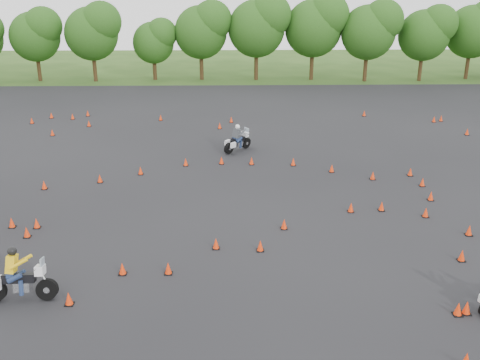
{
  "coord_description": "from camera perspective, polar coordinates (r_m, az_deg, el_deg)",
  "views": [
    {
      "loc": [
        -0.61,
        -20.61,
        10.23
      ],
      "look_at": [
        0.0,
        4.0,
        1.2
      ],
      "focal_mm": 40.0,
      "sensor_mm": 36.0,
      "label": 1
    }
  ],
  "objects": [
    {
      "name": "treeline",
      "position": [
        56.11,
        3.61,
        14.27
      ],
      "size": [
        86.57,
        32.28,
        10.61
      ],
      "color": "#234B15",
      "rests_on": "ground"
    },
    {
      "name": "traffic_cones",
      "position": [
        28.05,
        -0.67,
        -0.75
      ],
      "size": [
        36.22,
        32.99,
        0.45
      ],
      "color": "red",
      "rests_on": "asphalt_pad"
    },
    {
      "name": "ground",
      "position": [
        23.02,
        0.25,
        -6.25
      ],
      "size": [
        140.0,
        140.0,
        0.0
      ],
      "primitive_type": "plane",
      "color": "#2D5119",
      "rests_on": "ground"
    },
    {
      "name": "rider_yellow",
      "position": [
        19.78,
        -22.56,
        -9.51
      ],
      "size": [
        2.49,
        0.86,
        1.9
      ],
      "primitive_type": null,
      "rotation": [
        0.0,
        0.0,
        0.04
      ],
      "color": "yellow",
      "rests_on": "ground"
    },
    {
      "name": "rider_grey",
      "position": [
        34.69,
        -0.32,
        4.59
      ],
      "size": [
        2.16,
        2.25,
        1.85
      ],
      "primitive_type": null,
      "rotation": [
        0.0,
        0.0,
        0.82
      ],
      "color": "#3B3E42",
      "rests_on": "ground"
    },
    {
      "name": "asphalt_pad",
      "position": [
        28.51,
        -0.1,
        -0.87
      ],
      "size": [
        62.0,
        62.0,
        0.0
      ],
      "primitive_type": "plane",
      "color": "black",
      "rests_on": "ground"
    }
  ]
}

